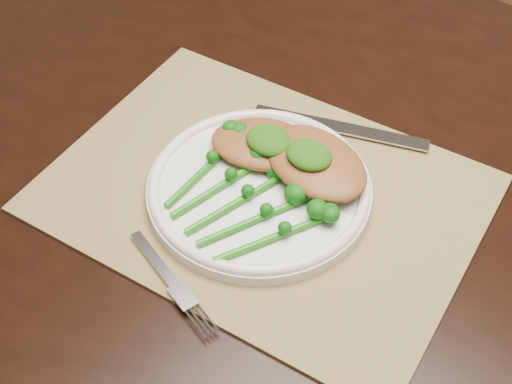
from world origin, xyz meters
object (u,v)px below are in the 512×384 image
Objects in this scene: broccolini_bundle at (234,204)px; dinner_plate at (259,188)px; dining_table at (349,337)px; chicken_fillet_left at (263,144)px; placemat at (263,193)px.

dinner_plate is at bearing 101.79° from broccolini_bundle.
dining_table is 0.42m from dinner_plate.
broccolini_bundle is (-0.00, -0.04, 0.01)m from dinner_plate.
dining_table is 12.81× the size of chicken_fillet_left.
chicken_fillet_left reaches higher than dining_table.
dining_table is 8.21× the size of broccolini_bundle.
chicken_fillet_left is 0.64× the size of broccolini_bundle.
chicken_fillet_left is at bearing 122.09° from broccolini_bundle.
dining_table is at bearing 41.85° from placemat.
dining_table is 0.43m from chicken_fillet_left.
dining_table is at bearing 49.69° from dinner_plate.
broccolini_bundle is (0.03, -0.09, -0.01)m from chicken_fillet_left.
broccolini_bundle reaches higher than dining_table.
placemat reaches higher than dining_table.
placemat is 3.82× the size of chicken_fillet_left.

